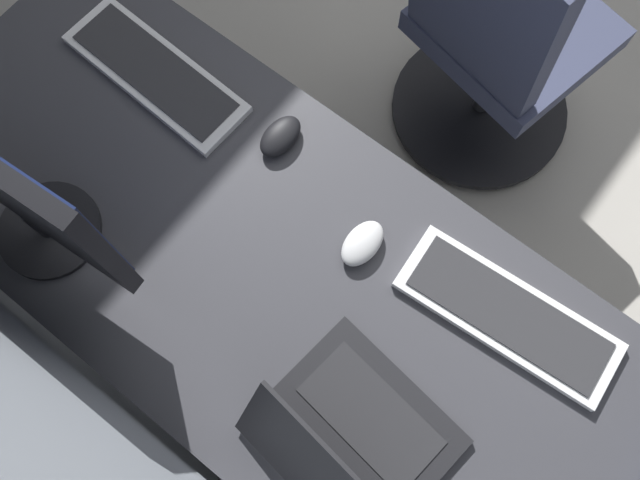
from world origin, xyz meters
TOP-DOWN VIEW (x-y plane):
  - desk at (-0.14, 1.70)m, footprint 1.82×0.69m
  - drawer_pedestal at (-0.40, 1.72)m, footprint 0.40×0.51m
  - laptop_leftmost at (-0.36, 1.85)m, footprint 0.35×0.31m
  - keyboard_main at (-0.46, 1.49)m, footprint 0.43×0.17m
  - keyboard_spare at (0.40, 1.52)m, footprint 0.43×0.16m
  - mouse_main at (-0.16, 1.55)m, footprint 0.06×0.10m
  - mouse_spare at (0.10, 1.47)m, footprint 0.06×0.10m
  - office_chair at (-0.07, 0.82)m, footprint 0.56×0.59m

SIDE VIEW (x-z plane):
  - drawer_pedestal at x=-0.40m, z-range 0.00..0.69m
  - office_chair at x=-0.07m, z-range -0.03..0.94m
  - desk at x=-0.14m, z-range 0.29..1.02m
  - keyboard_main at x=-0.46m, z-range 0.73..0.75m
  - keyboard_spare at x=0.40m, z-range 0.73..0.75m
  - mouse_main at x=-0.16m, z-range 0.73..0.76m
  - mouse_spare at x=0.10m, z-range 0.73..0.76m
  - laptop_leftmost at x=-0.36m, z-range 0.68..0.86m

